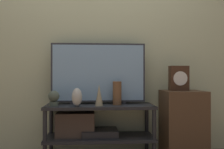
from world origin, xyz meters
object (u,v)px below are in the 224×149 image
decorative_bust (54,98)px  mantel_clock (179,78)px  television (98,73)px  vase_urn_stoneware (77,97)px  vase_tall_ceramic (117,93)px  vase_slim_bronze (99,95)px

decorative_bust → mantel_clock: (1.29, 0.08, 0.19)m
television → vase_urn_stoneware: 0.38m
decorative_bust → vase_urn_stoneware: bearing=-8.8°
vase_urn_stoneware → vase_tall_ceramic: bearing=14.8°
vase_tall_ceramic → vase_slim_bronze: bearing=-154.1°
vase_slim_bronze → decorative_bust: size_ratio=1.39×
television → decorative_bust: size_ratio=6.50×
decorative_bust → mantel_clock: size_ratio=0.59×
television → vase_urn_stoneware: bearing=-135.4°
television → mantel_clock: 0.85m
vase_slim_bronze → mantel_clock: 0.86m
vase_urn_stoneware → vase_tall_ceramic: size_ratio=0.75×
mantel_clock → decorative_bust: bearing=-176.2°
television → vase_tall_ceramic: size_ratio=4.14×
vase_urn_stoneware → vase_slim_bronze: vase_slim_bronze is taller
decorative_bust → mantel_clock: 1.30m
vase_slim_bronze → decorative_bust: vase_slim_bronze is taller
vase_urn_stoneware → mantel_clock: 1.08m
vase_tall_ceramic → mantel_clock: size_ratio=0.92×
decorative_bust → mantel_clock: mantel_clock is taller
vase_tall_ceramic → television: bearing=151.7°
vase_tall_ceramic → vase_urn_stoneware: bearing=-165.2°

